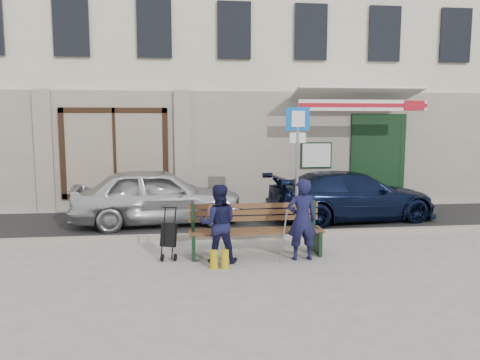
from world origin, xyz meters
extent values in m
plane|color=#9E9991|center=(0.00, 0.00, 0.00)|extent=(80.00, 80.00, 0.00)
cube|color=#282828|center=(0.00, 3.10, 0.01)|extent=(60.00, 3.20, 0.01)
cube|color=#9E9384|center=(0.00, 1.50, 0.06)|extent=(60.00, 0.18, 0.12)
cube|color=beige|center=(0.00, 8.50, 5.00)|extent=(20.00, 7.00, 10.00)
cube|color=#9E9384|center=(0.00, 4.96, 1.60)|extent=(20.00, 0.12, 3.20)
cube|color=maroon|center=(-3.20, 5.02, 1.55)|extent=(2.50, 0.12, 2.00)
cube|color=black|center=(4.10, 4.88, 1.30)|extent=(1.60, 0.10, 2.60)
cube|color=black|center=(4.10, 5.35, 1.20)|extent=(1.25, 0.90, 2.40)
cube|color=white|center=(2.30, 4.85, 1.45)|extent=(0.80, 0.03, 0.65)
cube|color=white|center=(3.20, 4.62, 3.08)|extent=(3.40, 1.72, 0.42)
cube|color=white|center=(3.20, 3.77, 2.80)|extent=(3.40, 0.05, 0.28)
cube|color=#A81423|center=(3.20, 3.74, 2.80)|extent=(3.40, 0.02, 0.10)
imported|color=silver|center=(-1.99, 3.05, 0.67)|extent=(4.05, 1.93, 1.34)
imported|color=black|center=(2.64, 2.95, 0.60)|extent=(4.31, 2.20, 1.20)
cylinder|color=gray|center=(1.04, 1.95, 1.30)|extent=(0.07, 0.07, 2.59)
cube|color=blue|center=(1.04, 1.95, 2.44)|extent=(0.50, 0.06, 0.50)
cube|color=white|center=(1.04, 1.92, 2.44)|extent=(0.28, 0.04, 0.34)
cube|color=white|center=(1.04, 1.95, 2.05)|extent=(0.34, 0.05, 0.22)
cube|color=brown|center=(-0.12, 0.24, 0.45)|extent=(2.40, 0.50, 0.04)
cube|color=brown|center=(-0.12, 0.52, 0.74)|extent=(2.40, 0.10, 0.36)
cube|color=#15301D|center=(-1.24, 0.24, 0.23)|extent=(0.06, 0.50, 0.45)
cube|color=#15301D|center=(1.00, 0.24, 0.23)|extent=(0.06, 0.50, 0.45)
cube|color=white|center=(0.63, 0.14, 0.48)|extent=(0.34, 0.25, 0.11)
cylinder|color=gray|center=(0.23, -0.43, 0.50)|extent=(0.07, 0.34, 0.96)
cylinder|color=#B79912|center=(-0.92, -0.41, 0.15)|extent=(0.13, 0.13, 0.30)
cylinder|color=#B79912|center=(-0.74, -0.41, 0.15)|extent=(0.13, 0.13, 0.30)
imported|color=#131536|center=(0.63, -0.10, 0.71)|extent=(0.52, 0.34, 1.42)
imported|color=#121433|center=(-0.82, -0.07, 0.67)|extent=(0.68, 0.54, 1.34)
cylinder|color=black|center=(-1.78, 0.08, 0.06)|extent=(0.07, 0.13, 0.13)
cylinder|color=black|center=(-1.56, 0.08, 0.06)|extent=(0.07, 0.13, 0.13)
cube|color=black|center=(-1.67, 0.26, 0.42)|extent=(0.32, 0.30, 0.44)
cylinder|color=black|center=(-1.67, 0.38, 0.89)|extent=(0.24, 0.10, 0.02)
camera|label=1|loc=(-1.39, -7.84, 2.41)|focal=35.00mm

